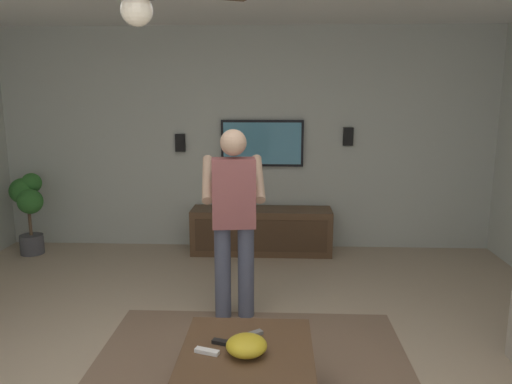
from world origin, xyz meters
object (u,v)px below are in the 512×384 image
person_standing (234,213)px  remote_grey (252,335)px  media_console (261,231)px  coffee_table (246,372)px  wall_speaker_left (348,137)px  potted_plant_tall (28,202)px  remote_black (224,343)px  remote_white (207,351)px  wall_speaker_right (180,143)px  bowl (247,345)px  tv (262,143)px  vase_round (237,200)px

person_standing → remote_grey: person_standing is taller
media_console → remote_grey: 2.93m
coffee_table → wall_speaker_left: size_ratio=4.55×
potted_plant_tall → remote_grey: size_ratio=6.56×
potted_plant_tall → remote_black: (-2.87, -2.68, -0.23)m
remote_white → coffee_table: bearing=13.1°
person_standing → wall_speaker_right: person_standing is taller
media_console → bowl: size_ratio=6.90×
person_standing → potted_plant_tall: bearing=51.4°
remote_white → remote_grey: (0.22, -0.26, 0.00)m
tv → bowl: 3.50m
media_console → remote_white: media_console is taller
remote_grey → wall_speaker_right: (3.18, 1.06, 0.91)m
tv → coffee_table: bearing=0.3°
wall_speaker_left → tv: bearing=90.7°
vase_round → wall_speaker_right: size_ratio=1.00×
tv → remote_black: tv is taller
remote_black → wall_speaker_right: 3.53m
wall_speaker_left → vase_round: bearing=101.2°
media_console → tv: 1.08m
media_console → bowl: media_console is taller
person_standing → potted_plant_tall: (1.63, 2.63, -0.29)m
remote_grey → wall_speaker_right: 3.47m
potted_plant_tall → remote_grey: (-2.76, -2.84, -0.23)m
remote_black → potted_plant_tall: bearing=-30.5°
vase_round → remote_grey: bearing=-173.4°
coffee_table → person_standing: size_ratio=0.61×
coffee_table → tv: tv is taller
person_standing → wall_speaker_right: (2.04, 0.85, 0.39)m
coffee_table → media_console: 3.16m
remote_black → wall_speaker_left: wall_speaker_left is taller
bowl → remote_black: 0.19m
wall_speaker_right → person_standing: bearing=-157.5°
remote_white → wall_speaker_right: 3.61m
coffee_table → potted_plant_tall: (3.00, 2.82, 0.35)m
person_standing → wall_speaker_left: (2.04, -1.23, 0.48)m
media_console → wall_speaker_left: wall_speaker_left is taller
person_standing → wall_speaker_right: size_ratio=7.45×
coffee_table → potted_plant_tall: 4.14m
remote_black → media_console: bearing=-75.9°
person_standing → media_console: bearing=-12.4°
coffee_table → wall_speaker_left: (3.42, -1.03, 1.12)m
vase_round → person_standing: bearing=-176.0°
bowl → remote_grey: bowl is taller
person_standing → remote_black: bearing=175.2°
coffee_table → tv: 3.56m
remote_white → vase_round: bearing=109.4°
remote_grey → coffee_table: bearing=-131.8°
bowl → vase_round: (3.13, 0.32, 0.20)m
tv → wall_speaker_left: 1.05m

